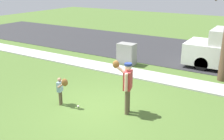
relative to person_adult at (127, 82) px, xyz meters
name	(u,v)px	position (x,y,z in m)	size (l,w,h in m)	color
ground_plane	(145,77)	(-0.90, 3.38, -1.04)	(48.00, 48.00, 0.00)	#4C6B2D
sidewalk_strip	(146,75)	(-0.90, 3.48, -1.01)	(36.00, 1.20, 0.06)	#B2B2AD
road_surface	(181,51)	(-0.90, 8.48, -1.03)	(36.00, 6.80, 0.02)	#2D2D30
person_adult	(127,82)	(0.00, 0.00, 0.00)	(0.78, 0.57, 1.66)	brown
person_child	(61,87)	(-2.09, -0.67, -0.38)	(0.51, 0.33, 1.02)	brown
baseball	(78,106)	(-1.53, -0.53, -1.01)	(0.07, 0.07, 0.07)	white
utility_cabinet	(127,54)	(-2.48, 4.56, -0.51)	(0.87, 0.58, 1.07)	gray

